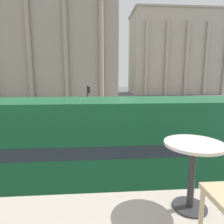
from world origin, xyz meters
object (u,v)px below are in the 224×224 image
plaza_building_left (39,45)px  pedestrian_yellow (32,124)px  traffic_light_near (100,118)px  double_decker_bus (105,146)px  pedestrian_grey (118,106)px  pedestrian_red (110,103)px  cafe_dining_table (193,161)px  traffic_light_mid (88,99)px  pedestrian_white (120,117)px  plaza_building_right (177,54)px

plaza_building_left → pedestrian_yellow: size_ratio=19.18×
traffic_light_near → pedestrian_yellow: bearing=151.2°
double_decker_bus → pedestrian_grey: (2.60, 19.44, -1.28)m
pedestrian_grey → pedestrian_red: (-0.89, 3.82, -0.05)m
double_decker_bus → traffic_light_near: double_decker_bus is taller
plaza_building_left → pedestrian_yellow: plaza_building_left is taller
cafe_dining_table → traffic_light_mid: bearing=95.4°
pedestrian_yellow → pedestrian_red: (7.49, 13.81, -0.06)m
pedestrian_grey → pedestrian_white: size_ratio=1.03×
pedestrian_grey → plaza_building_left: bearing=9.7°
pedestrian_red → plaza_building_right: bearing=116.9°
plaza_building_left → pedestrian_red: size_ratio=20.21×
traffic_light_mid → pedestrian_yellow: 7.11m
cafe_dining_table → traffic_light_mid: size_ratio=0.18×
plaza_building_left → traffic_light_near: size_ratio=10.63×
plaza_building_left → traffic_light_mid: 28.51m
plaza_building_right → pedestrian_red: 39.81m
double_decker_bus → pedestrian_red: size_ratio=6.54×
cafe_dining_table → pedestrian_red: cafe_dining_table is taller
double_decker_bus → plaza_building_right: plaza_building_right is taller
plaza_building_left → cafe_dining_table: bearing=-73.1°
plaza_building_left → plaza_building_right: 40.26m
plaza_building_right → pedestrian_yellow: size_ratio=15.96×
traffic_light_mid → pedestrian_yellow: (-4.53, -5.24, -1.58)m
pedestrian_white → traffic_light_near: bearing=-6.4°
pedestrian_grey → traffic_light_mid: bearing=112.4°
traffic_light_mid → pedestrian_red: size_ratio=2.36×
plaza_building_right → traffic_light_mid: 47.91m
plaza_building_left → traffic_light_mid: size_ratio=8.55×
pedestrian_yellow → pedestrian_white: 8.24m
plaza_building_left → plaza_building_right: plaza_building_right is taller
traffic_light_near → pedestrian_yellow: (-5.68, 3.12, -1.10)m
pedestrian_yellow → pedestrian_red: pedestrian_yellow is taller
pedestrian_yellow → plaza_building_right: bearing=-170.5°
traffic_light_mid → pedestrian_grey: size_ratio=2.27×
pedestrian_grey → pedestrian_yellow: (-8.38, -9.99, 0.01)m
pedestrian_yellow → traffic_light_near: bearing=105.0°
traffic_light_mid → pedestrian_red: bearing=71.0°
double_decker_bus → pedestrian_white: (1.99, 12.18, -1.31)m
pedestrian_grey → plaza_building_right: bearing=-61.0°
double_decker_bus → traffic_light_mid: size_ratio=2.77×
double_decker_bus → plaza_building_left: 42.20m
cafe_dining_table → pedestrian_white: cafe_dining_table is taller
double_decker_bus → pedestrian_red: (1.70, 23.26, -1.33)m
pedestrian_yellow → plaza_building_left: bearing=-122.8°
cafe_dining_table → pedestrian_grey: (1.92, 25.07, -3.08)m
double_decker_bus → pedestrian_grey: double_decker_bus is taller
pedestrian_grey → pedestrian_white: bearing=146.6°
plaza_building_right → pedestrian_red: bearing=-126.6°
plaza_building_right → double_decker_bus: bearing=-114.4°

